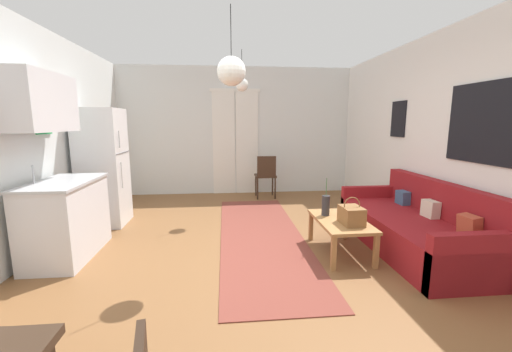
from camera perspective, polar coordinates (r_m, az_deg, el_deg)
The scene contains 13 objects.
ground_plane at distance 3.72m, azimuth -1.10°, elevation -15.76°, with size 5.51×7.63×0.10m, color brown.
wall_back at distance 6.92m, azimuth -3.53°, elevation 7.99°, with size 5.11×0.13×2.70m.
wall_right at distance 4.35m, azimuth 34.04°, elevation 5.46°, with size 0.12×7.23×2.70m.
area_rug at distance 4.45m, azimuth 0.91°, elevation -10.61°, with size 1.10×3.80×0.01m, color brown.
couch at distance 4.39m, azimuth 26.92°, elevation -8.41°, with size 0.92×2.18×0.84m.
coffee_table at distance 3.92m, azimuth 15.02°, elevation -8.33°, with size 0.55×0.96×0.41m.
bamboo_vase at distance 4.00m, azimuth 12.47°, elevation -5.20°, with size 0.10×0.10×0.47m.
handbag at distance 3.74m, azimuth 16.85°, elevation -6.78°, with size 0.23×0.30×0.31m.
refrigerator at distance 5.27m, azimuth -25.90°, elevation 1.38°, with size 0.63×0.64×1.75m.
kitchen_counter at distance 4.20m, azimuth -31.84°, elevation -2.12°, with size 0.60×1.12×2.08m.
accent_chair at distance 6.44m, azimuth 1.77°, elevation 0.37°, with size 0.42×0.40×0.88m.
pendant_lamp_near at distance 3.40m, azimuth -4.47°, elevation 18.34°, with size 0.29×0.29×0.79m.
pendant_lamp_far at distance 5.37m, azimuth -2.56°, elevation 16.14°, with size 0.21×0.21×0.66m.
Camera 1 is at (-0.26, -3.35, 1.55)m, focal length 22.16 mm.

